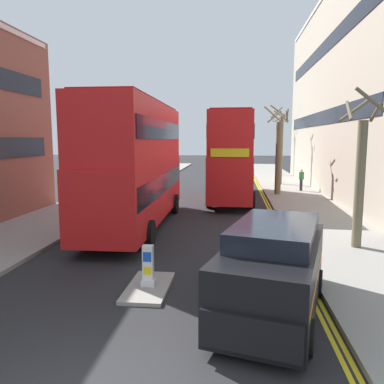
{
  "coord_description": "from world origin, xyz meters",
  "views": [
    {
      "loc": [
        2.24,
        -4.75,
        4.0
      ],
      "look_at": [
        0.5,
        11.0,
        1.8
      ],
      "focal_mm": 35.81,
      "sensor_mm": 36.0,
      "label": 1
    }
  ],
  "objects_px": {
    "taxi_minivan": "(273,270)",
    "keep_left_bollard": "(148,267)",
    "double_decker_bus_away": "(137,161)",
    "pedestrian_far": "(301,179)",
    "double_decker_bus_oncoming": "(233,154)"
  },
  "relations": [
    {
      "from": "double_decker_bus_oncoming",
      "to": "pedestrian_far",
      "type": "height_order",
      "value": "double_decker_bus_oncoming"
    },
    {
      "from": "double_decker_bus_away",
      "to": "double_decker_bus_oncoming",
      "type": "distance_m",
      "value": 9.54
    },
    {
      "from": "pedestrian_far",
      "to": "double_decker_bus_away",
      "type": "bearing_deg",
      "value": -127.08
    },
    {
      "from": "keep_left_bollard",
      "to": "double_decker_bus_away",
      "type": "distance_m",
      "value": 7.92
    },
    {
      "from": "double_decker_bus_away",
      "to": "double_decker_bus_oncoming",
      "type": "xyz_separation_m",
      "value": [
        4.31,
        8.51,
        0.0
      ]
    },
    {
      "from": "double_decker_bus_away",
      "to": "taxi_minivan",
      "type": "distance_m",
      "value": 10.14
    },
    {
      "from": "taxi_minivan",
      "to": "pedestrian_far",
      "type": "relative_size",
      "value": 3.17
    },
    {
      "from": "double_decker_bus_away",
      "to": "pedestrian_far",
      "type": "height_order",
      "value": "double_decker_bus_away"
    },
    {
      "from": "double_decker_bus_oncoming",
      "to": "taxi_minivan",
      "type": "bearing_deg",
      "value": -86.77
    },
    {
      "from": "double_decker_bus_away",
      "to": "double_decker_bus_oncoming",
      "type": "bearing_deg",
      "value": 63.16
    },
    {
      "from": "taxi_minivan",
      "to": "keep_left_bollard",
      "type": "bearing_deg",
      "value": 158.98
    },
    {
      "from": "keep_left_bollard",
      "to": "taxi_minivan",
      "type": "bearing_deg",
      "value": -21.02
    },
    {
      "from": "keep_left_bollard",
      "to": "double_decker_bus_away",
      "type": "xyz_separation_m",
      "value": [
        -2.13,
        7.24,
        2.42
      ]
    },
    {
      "from": "double_decker_bus_away",
      "to": "pedestrian_far",
      "type": "distance_m",
      "value": 15.72
    },
    {
      "from": "taxi_minivan",
      "to": "pedestrian_far",
      "type": "bearing_deg",
      "value": 78.81
    }
  ]
}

